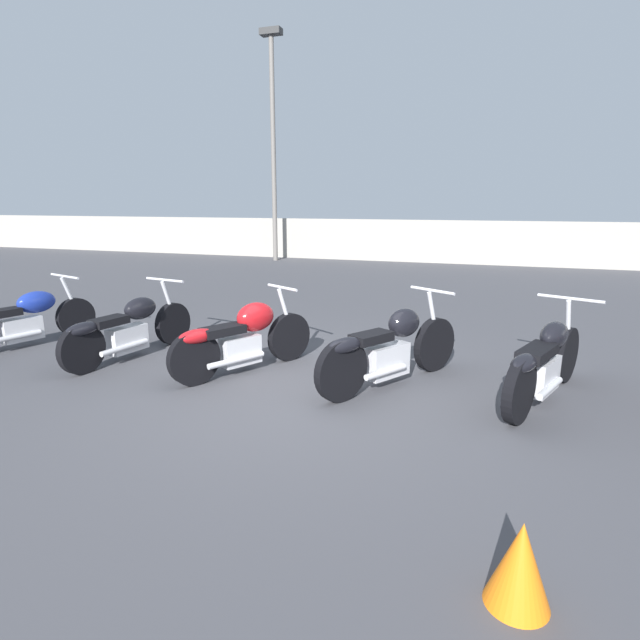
% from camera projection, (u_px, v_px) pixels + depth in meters
% --- Properties ---
extents(ground_plane, '(60.00, 60.00, 0.00)m').
position_uv_depth(ground_plane, '(301.00, 391.00, 5.47)').
color(ground_plane, '#424247').
extents(fence_back, '(40.00, 0.04, 1.42)m').
position_uv_depth(fence_back, '(430.00, 242.00, 16.72)').
color(fence_back, '#9E998E').
rests_on(fence_back, ground_plane).
extents(light_pole_left, '(0.70, 0.35, 7.40)m').
position_uv_depth(light_pole_left, '(273.00, 129.00, 16.59)').
color(light_pole_left, slate).
rests_on(light_pole_left, ground_plane).
extents(motorcycle_slot_0, '(0.90, 1.98, 0.95)m').
position_uv_depth(motorcycle_slot_0, '(23.00, 319.00, 7.05)').
color(motorcycle_slot_0, black).
rests_on(motorcycle_slot_0, ground_plane).
extents(motorcycle_slot_1, '(0.73, 2.07, 0.97)m').
position_uv_depth(motorcycle_slot_1, '(128.00, 329.00, 6.53)').
color(motorcycle_slot_1, black).
rests_on(motorcycle_slot_1, ground_plane).
extents(motorcycle_slot_2, '(1.08, 1.78, 0.99)m').
position_uv_depth(motorcycle_slot_2, '(243.00, 337.00, 5.99)').
color(motorcycle_slot_2, black).
rests_on(motorcycle_slot_2, ground_plane).
extents(motorcycle_slot_3, '(1.25, 1.90, 1.03)m').
position_uv_depth(motorcycle_slot_3, '(390.00, 348.00, 5.55)').
color(motorcycle_slot_3, black).
rests_on(motorcycle_slot_3, ground_plane).
extents(motorcycle_slot_4, '(1.02, 1.99, 1.01)m').
position_uv_depth(motorcycle_slot_4, '(545.00, 362.00, 5.10)').
color(motorcycle_slot_4, black).
rests_on(motorcycle_slot_4, ground_plane).
extents(traffic_cone_near, '(0.33, 0.33, 0.47)m').
position_uv_depth(traffic_cone_near, '(520.00, 564.00, 2.53)').
color(traffic_cone_near, orange).
rests_on(traffic_cone_near, ground_plane).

